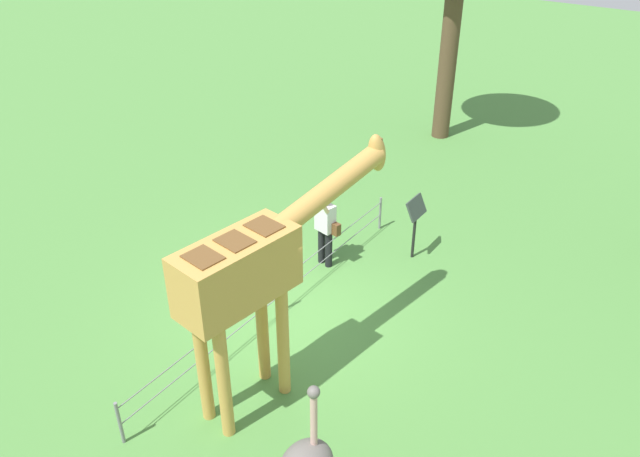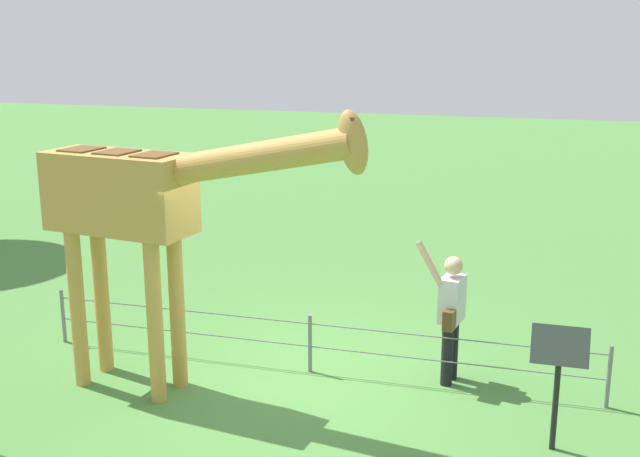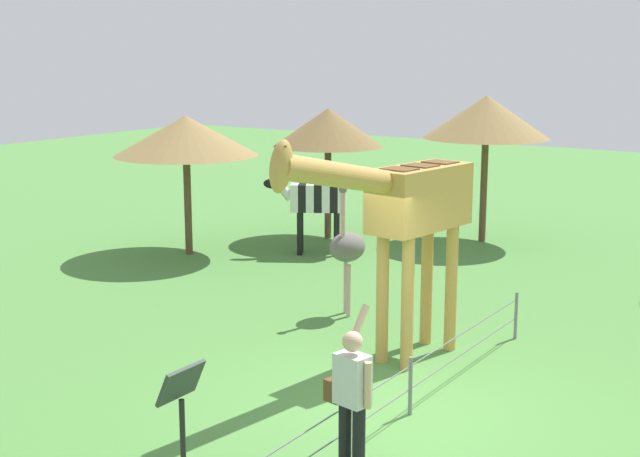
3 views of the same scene
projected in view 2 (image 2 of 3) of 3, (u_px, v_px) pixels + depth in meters
name	position (u px, v px, depth m)	size (l,w,h in m)	color
ground_plane	(306.00, 378.00, 9.66)	(60.00, 60.00, 0.00)	#4C843D
giraffe	(144.00, 205.00, 8.79)	(3.91, 1.02, 3.44)	#C69347
visitor	(451.00, 311.00, 9.33)	(0.61, 0.59, 1.77)	black
info_sign	(559.00, 363.00, 7.79)	(0.56, 0.21, 1.32)	black
wire_fence	(310.00, 341.00, 9.73)	(7.05, 0.05, 0.75)	slate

